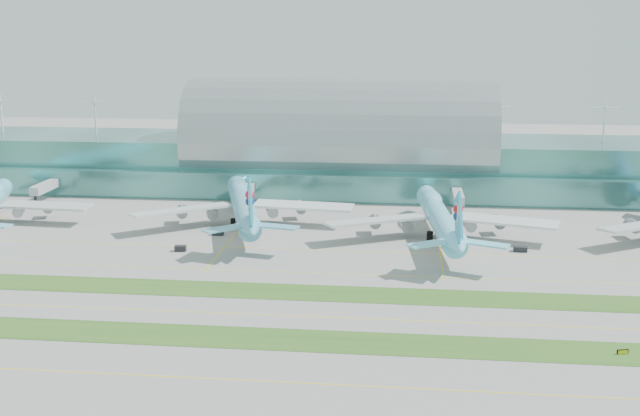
# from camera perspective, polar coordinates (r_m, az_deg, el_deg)

# --- Properties ---
(ground) EXTENTS (700.00, 700.00, 0.00)m
(ground) POSITION_cam_1_polar(r_m,az_deg,el_deg) (195.12, -1.79, -6.21)
(ground) COLOR gray
(ground) RESTS_ON ground
(terminal) EXTENTS (340.00, 69.10, 36.00)m
(terminal) POSITION_cam_1_polar(r_m,az_deg,el_deg) (316.24, 1.48, 3.92)
(terminal) COLOR #3D7A75
(terminal) RESTS_ON ground
(grass_strip_near) EXTENTS (420.00, 12.00, 0.08)m
(grass_strip_near) POSITION_cam_1_polar(r_m,az_deg,el_deg) (169.24, -3.13, -9.29)
(grass_strip_near) COLOR #2D591E
(grass_strip_near) RESTS_ON ground
(grass_strip_far) EXTENTS (420.00, 12.00, 0.08)m
(grass_strip_far) POSITION_cam_1_polar(r_m,az_deg,el_deg) (196.98, -1.70, -6.01)
(grass_strip_far) COLOR #2D591E
(grass_strip_far) RESTS_ON ground
(taxiline_a) EXTENTS (420.00, 0.35, 0.01)m
(taxiline_a) POSITION_cam_1_polar(r_m,az_deg,el_deg) (151.23, -4.39, -12.16)
(taxiline_a) COLOR yellow
(taxiline_a) RESTS_ON ground
(taxiline_b) EXTENTS (420.00, 0.35, 0.01)m
(taxiline_b) POSITION_cam_1_polar(r_m,az_deg,el_deg) (182.11, -2.41, -7.65)
(taxiline_b) COLOR yellow
(taxiline_b) RESTS_ON ground
(taxiline_c) EXTENTS (420.00, 0.35, 0.01)m
(taxiline_c) POSITION_cam_1_polar(r_m,az_deg,el_deg) (212.04, -1.10, -4.61)
(taxiline_c) COLOR yellow
(taxiline_c) RESTS_ON ground
(taxiline_d) EXTENTS (420.00, 0.35, 0.01)m
(taxiline_d) POSITION_cam_1_polar(r_m,az_deg,el_deg) (232.94, -0.41, -2.98)
(taxiline_d) COLOR yellow
(taxiline_d) RESTS_ON ground
(airliner_b) EXTENTS (69.73, 80.64, 22.58)m
(airliner_b) POSITION_cam_1_polar(r_m,az_deg,el_deg) (261.39, -5.53, 0.31)
(airliner_b) COLOR #60B5D3
(airliner_b) RESTS_ON ground
(airliner_c) EXTENTS (70.88, 80.84, 22.24)m
(airliner_c) POSITION_cam_1_polar(r_m,az_deg,el_deg) (246.67, 8.47, -0.57)
(airliner_c) COLOR #71D7FA
(airliner_c) RESTS_ON ground
(gse_c) EXTENTS (3.41, 2.27, 1.65)m
(gse_c) POSITION_cam_1_polar(r_m,az_deg,el_deg) (234.87, -9.89, -2.84)
(gse_c) COLOR black
(gse_c) RESTS_ON ground
(gse_d) EXTENTS (3.50, 1.97, 1.46)m
(gse_d) POSITION_cam_1_polar(r_m,az_deg,el_deg) (250.48, -7.27, -1.77)
(gse_d) COLOR black
(gse_d) RESTS_ON ground
(gse_e) EXTENTS (3.36, 2.42, 1.27)m
(gse_e) POSITION_cam_1_polar(r_m,az_deg,el_deg) (238.10, 9.16, -2.64)
(gse_e) COLOR gold
(gse_e) RESTS_ON ground
(gse_f) EXTENTS (4.04, 2.33, 1.46)m
(gse_f) POSITION_cam_1_polar(r_m,az_deg,el_deg) (238.05, 14.05, -2.85)
(gse_f) COLOR black
(gse_f) RESTS_ON ground
(taxiway_sign_east) EXTENTS (2.41, 0.82, 1.03)m
(taxiway_sign_east) POSITION_cam_1_polar(r_m,az_deg,el_deg) (172.50, 20.72, -9.55)
(taxiway_sign_east) COLOR black
(taxiway_sign_east) RESTS_ON ground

